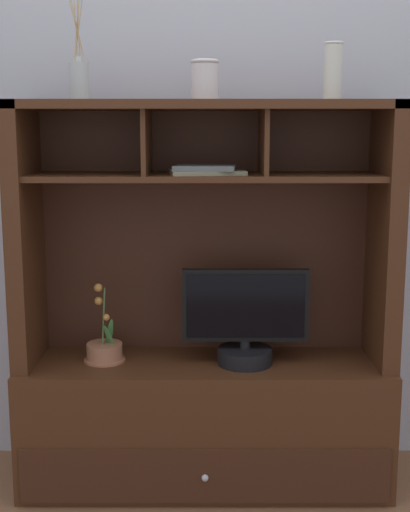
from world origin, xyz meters
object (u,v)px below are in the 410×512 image
(media_console, at_px, (205,368))
(potted_orchid, at_px, (105,350))
(ceramic_vase, at_px, (333,71))
(diffuser_bottle, at_px, (79,80))
(accent_vase, at_px, (205,80))
(tv_monitor, at_px, (245,324))
(magazine_stack_left, at_px, (206,170))

(media_console, xyz_separation_m, potted_orchid, (-0.36, -0.02, 0.08))
(media_console, height_order, ceramic_vase, ceramic_vase)
(diffuser_bottle, relative_size, accent_vase, 2.42)
(tv_monitor, height_order, magazine_stack_left, magazine_stack_left)
(magazine_stack_left, relative_size, ceramic_vase, 1.41)
(tv_monitor, xyz_separation_m, diffuser_bottle, (-0.57, 0.06, 0.84))
(accent_vase, bearing_deg, diffuser_bottle, 177.74)
(magazine_stack_left, xyz_separation_m, accent_vase, (-0.00, 0.04, 0.30))
(potted_orchid, height_order, diffuser_bottle, diffuser_bottle)
(media_console, height_order, tv_monitor, media_console)
(potted_orchid, distance_m, ceramic_vase, 1.25)
(potted_orchid, bearing_deg, accent_vase, 2.19)
(potted_orchid, relative_size, magazine_stack_left, 1.05)
(ceramic_vase, height_order, accent_vase, ceramic_vase)
(magazine_stack_left, bearing_deg, media_console, 94.79)
(magazine_stack_left, bearing_deg, potted_orchid, 176.64)
(media_console, relative_size, potted_orchid, 4.86)
(media_console, xyz_separation_m, magazine_stack_left, (0.00, -0.04, 0.72))
(media_console, relative_size, accent_vase, 10.13)
(potted_orchid, bearing_deg, ceramic_vase, -0.07)
(tv_monitor, distance_m, ceramic_vase, 0.91)
(potted_orchid, relative_size, accent_vase, 2.09)
(media_console, bearing_deg, magazine_stack_left, -85.21)
(diffuser_bottle, bearing_deg, magazine_stack_left, -6.88)
(diffuser_bottle, bearing_deg, media_console, -1.79)
(magazine_stack_left, height_order, diffuser_bottle, diffuser_bottle)
(ceramic_vase, distance_m, accent_vase, 0.43)
(magazine_stack_left, xyz_separation_m, diffuser_bottle, (-0.43, 0.05, 0.30))
(magazine_stack_left, relative_size, accent_vase, 1.99)
(diffuser_bottle, xyz_separation_m, accent_vase, (0.43, -0.02, -0.00))
(potted_orchid, height_order, ceramic_vase, ceramic_vase)
(tv_monitor, distance_m, diffuser_bottle, 1.01)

